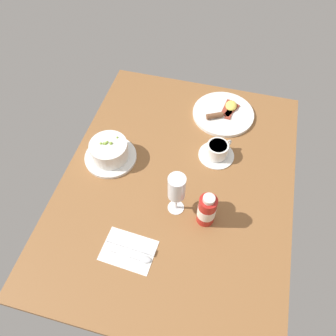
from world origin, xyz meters
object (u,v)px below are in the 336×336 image
sauce_bottle_red (207,210)px  wine_glass (177,189)px  breakfast_plate (224,113)px  porridge_bowl (109,151)px  coffee_cup (217,151)px  cutlery_setting (130,251)px

sauce_bottle_red → wine_glass: bearing=-99.6°
breakfast_plate → porridge_bowl: bearing=-48.5°
porridge_bowl → wine_glass: 34.22cm
porridge_bowl → coffee_cup: size_ratio=1.44×
coffee_cup → sauce_bottle_red: size_ratio=0.95×
coffee_cup → sauce_bottle_red: 28.42cm
sauce_bottle_red → breakfast_plate: 51.09cm
wine_glass → cutlery_setting: bearing=-28.8°
breakfast_plate → wine_glass: bearing=-10.4°
coffee_cup → wine_glass: (26.34, -9.79, 9.74)cm
porridge_bowl → wine_glass: size_ratio=1.09×
cutlery_setting → coffee_cup: size_ratio=1.27×
porridge_bowl → wine_glass: bearing=63.4°
breakfast_plate → coffee_cup: bearing=2.1°
cutlery_setting → breakfast_plate: size_ratio=0.68×
porridge_bowl → breakfast_plate: porridge_bowl is taller
breakfast_plate → sauce_bottle_red: bearing=2.0°
porridge_bowl → breakfast_plate: size_ratio=0.77×
wine_glass → sauce_bottle_red: 12.38cm
coffee_cup → wine_glass: 29.74cm
coffee_cup → sauce_bottle_red: sauce_bottle_red is taller
cutlery_setting → breakfast_plate: 70.76cm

